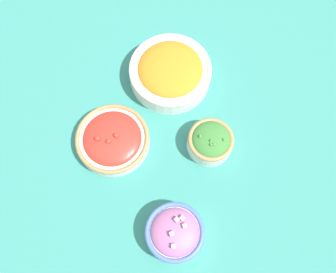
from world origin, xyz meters
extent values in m
plane|color=#337F75|center=(0.00, 0.00, 0.00)|extent=(3.00, 3.00, 0.00)
cylinder|color=silver|center=(-0.08, 0.12, 0.02)|extent=(0.19, 0.19, 0.03)
torus|color=#997A4C|center=(-0.08, 0.12, 0.03)|extent=(0.19, 0.19, 0.01)
ellipsoid|color=red|center=(-0.08, 0.12, 0.03)|extent=(0.15, 0.15, 0.03)
ellipsoid|color=red|center=(-0.10, 0.15, 0.05)|extent=(0.02, 0.01, 0.01)
ellipsoid|color=red|center=(-0.09, 0.12, 0.05)|extent=(0.02, 0.02, 0.01)
ellipsoid|color=red|center=(-0.10, 0.14, 0.05)|extent=(0.01, 0.02, 0.01)
ellipsoid|color=red|center=(-0.07, 0.11, 0.05)|extent=(0.01, 0.01, 0.01)
cylinder|color=silver|center=(0.04, -0.10, 0.02)|extent=(0.12, 0.12, 0.05)
torus|color=#997A4C|center=(0.04, -0.10, 0.05)|extent=(0.12, 0.12, 0.01)
ellipsoid|color=#387533|center=(0.04, -0.10, 0.05)|extent=(0.10, 0.10, 0.04)
ellipsoid|color=#47893D|center=(0.03, -0.07, 0.07)|extent=(0.01, 0.01, 0.01)
ellipsoid|color=#47893D|center=(0.03, -0.10, 0.07)|extent=(0.01, 0.01, 0.01)
ellipsoid|color=#47893D|center=(0.03, -0.11, 0.07)|extent=(0.01, 0.01, 0.01)
ellipsoid|color=#47893D|center=(0.05, -0.13, 0.07)|extent=(0.01, 0.01, 0.01)
ellipsoid|color=#47893D|center=(0.02, -0.11, 0.07)|extent=(0.01, 0.01, 0.01)
cylinder|color=silver|center=(0.16, 0.09, 0.03)|extent=(0.22, 0.22, 0.05)
torus|color=silver|center=(0.16, 0.09, 0.05)|extent=(0.22, 0.22, 0.01)
ellipsoid|color=orange|center=(0.16, 0.09, 0.05)|extent=(0.18, 0.18, 0.05)
cylinder|color=white|center=(-0.20, -0.14, 0.03)|extent=(0.14, 0.14, 0.05)
torus|color=#4766B7|center=(-0.20, -0.14, 0.05)|extent=(0.14, 0.14, 0.01)
ellipsoid|color=#9E5B8E|center=(-0.20, -0.14, 0.05)|extent=(0.11, 0.11, 0.04)
cube|color=#C699C1|center=(-0.23, -0.15, 0.07)|extent=(0.01, 0.01, 0.01)
cube|color=#C699C1|center=(-0.17, -0.14, 0.07)|extent=(0.01, 0.01, 0.01)
cube|color=#C699C1|center=(-0.18, -0.15, 0.07)|extent=(0.01, 0.01, 0.01)
cube|color=#C699C1|center=(-0.18, -0.13, 0.07)|extent=(0.01, 0.01, 0.01)
cube|color=#C699C1|center=(-0.21, -0.14, 0.08)|extent=(0.01, 0.01, 0.01)
camera|label=1|loc=(-0.28, -0.17, 0.93)|focal=40.00mm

